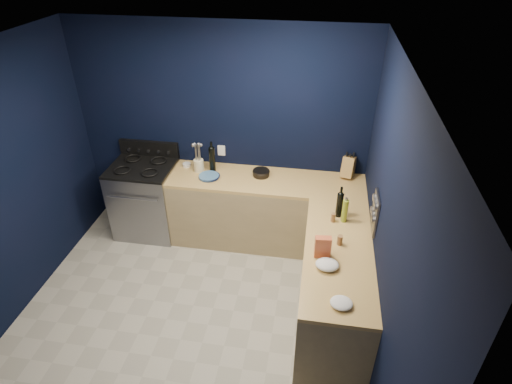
% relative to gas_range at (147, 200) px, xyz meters
% --- Properties ---
extents(floor, '(3.50, 3.50, 0.02)m').
position_rel_gas_range_xyz_m(floor, '(0.93, -1.42, -0.47)').
color(floor, '#A9A493').
rests_on(floor, ground).
extents(ceiling, '(3.50, 3.50, 0.02)m').
position_rel_gas_range_xyz_m(ceiling, '(0.93, -1.42, 2.15)').
color(ceiling, silver).
rests_on(ceiling, ground).
extents(wall_back, '(3.50, 0.02, 2.60)m').
position_rel_gas_range_xyz_m(wall_back, '(0.93, 0.34, 0.84)').
color(wall_back, black).
rests_on(wall_back, ground).
extents(wall_right, '(0.02, 3.50, 2.60)m').
position_rel_gas_range_xyz_m(wall_right, '(2.69, -1.42, 0.84)').
color(wall_right, black).
rests_on(wall_right, ground).
extents(cab_back, '(2.30, 0.63, 0.86)m').
position_rel_gas_range_xyz_m(cab_back, '(1.53, 0.02, -0.03)').
color(cab_back, tan).
rests_on(cab_back, floor).
extents(top_back, '(2.30, 0.63, 0.04)m').
position_rel_gas_range_xyz_m(top_back, '(1.53, 0.02, 0.42)').
color(top_back, olive).
rests_on(top_back, cab_back).
extents(cab_right, '(0.63, 1.67, 0.86)m').
position_rel_gas_range_xyz_m(cab_right, '(2.37, -1.13, -0.03)').
color(cab_right, tan).
rests_on(cab_right, floor).
extents(top_right, '(0.63, 1.67, 0.04)m').
position_rel_gas_range_xyz_m(top_right, '(2.37, -1.13, 0.42)').
color(top_right, olive).
rests_on(top_right, cab_right).
extents(gas_range, '(0.76, 0.66, 0.92)m').
position_rel_gas_range_xyz_m(gas_range, '(0.00, 0.00, 0.00)').
color(gas_range, gray).
rests_on(gas_range, floor).
extents(oven_door, '(0.59, 0.02, 0.42)m').
position_rel_gas_range_xyz_m(oven_door, '(0.00, -0.32, -0.01)').
color(oven_door, black).
rests_on(oven_door, gas_range).
extents(cooktop, '(0.76, 0.66, 0.03)m').
position_rel_gas_range_xyz_m(cooktop, '(0.00, 0.00, 0.48)').
color(cooktop, black).
rests_on(cooktop, gas_range).
extents(backguard, '(0.76, 0.06, 0.20)m').
position_rel_gas_range_xyz_m(backguard, '(0.00, 0.30, 0.58)').
color(backguard, black).
rests_on(backguard, gas_range).
extents(spice_panel, '(0.02, 0.28, 0.38)m').
position_rel_gas_range_xyz_m(spice_panel, '(2.67, -0.87, 0.72)').
color(spice_panel, gray).
rests_on(spice_panel, wall_right).
extents(wall_outlet, '(0.09, 0.02, 0.13)m').
position_rel_gas_range_xyz_m(wall_outlet, '(0.93, 0.32, 0.62)').
color(wall_outlet, white).
rests_on(wall_outlet, wall_back).
extents(plate_stack, '(0.27, 0.27, 0.03)m').
position_rel_gas_range_xyz_m(plate_stack, '(0.86, -0.04, 0.46)').
color(plate_stack, teal).
rests_on(plate_stack, top_back).
extents(ramekin, '(0.11, 0.11, 0.04)m').
position_rel_gas_range_xyz_m(ramekin, '(0.52, 0.18, 0.46)').
color(ramekin, white).
rests_on(ramekin, top_back).
extents(utensil_crock, '(0.14, 0.14, 0.15)m').
position_rel_gas_range_xyz_m(utensil_crock, '(0.70, 0.09, 0.51)').
color(utensil_crock, '#F3EFC3').
rests_on(utensil_crock, top_back).
extents(wine_bottle_back, '(0.10, 0.10, 0.30)m').
position_rel_gas_range_xyz_m(wine_bottle_back, '(0.86, 0.12, 0.59)').
color(wine_bottle_back, black).
rests_on(wine_bottle_back, top_back).
extents(lemon_basket, '(0.25, 0.25, 0.07)m').
position_rel_gas_range_xyz_m(lemon_basket, '(1.46, 0.10, 0.48)').
color(lemon_basket, black).
rests_on(lemon_basket, top_back).
extents(knife_block, '(0.20, 0.31, 0.30)m').
position_rel_gas_range_xyz_m(knife_block, '(2.47, 0.27, 0.56)').
color(knife_block, olive).
rests_on(knife_block, top_back).
extents(wine_bottle_right, '(0.07, 0.07, 0.26)m').
position_rel_gas_range_xyz_m(wine_bottle_right, '(2.36, -0.57, 0.57)').
color(wine_bottle_right, black).
rests_on(wine_bottle_right, top_right).
extents(oil_bottle, '(0.07, 0.07, 0.25)m').
position_rel_gas_range_xyz_m(oil_bottle, '(2.41, -0.66, 0.56)').
color(oil_bottle, olive).
rests_on(oil_bottle, top_right).
extents(spice_jar_near, '(0.05, 0.05, 0.10)m').
position_rel_gas_range_xyz_m(spice_jar_near, '(2.30, -0.68, 0.49)').
color(spice_jar_near, olive).
rests_on(spice_jar_near, top_right).
extents(spice_jar_far, '(0.06, 0.06, 0.10)m').
position_rel_gas_range_xyz_m(spice_jar_far, '(2.37, -1.03, 0.49)').
color(spice_jar_far, olive).
rests_on(spice_jar_far, top_right).
extents(crouton_bag, '(0.15, 0.08, 0.21)m').
position_rel_gas_range_xyz_m(crouton_bag, '(2.21, -1.22, 0.55)').
color(crouton_bag, '#B21130').
rests_on(crouton_bag, top_right).
extents(towel_front, '(0.23, 0.21, 0.07)m').
position_rel_gas_range_xyz_m(towel_front, '(2.26, -1.37, 0.48)').
color(towel_front, white).
rests_on(towel_front, top_right).
extents(towel_end, '(0.20, 0.19, 0.05)m').
position_rel_gas_range_xyz_m(towel_end, '(2.38, -1.78, 0.47)').
color(towel_end, white).
rests_on(towel_end, top_right).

